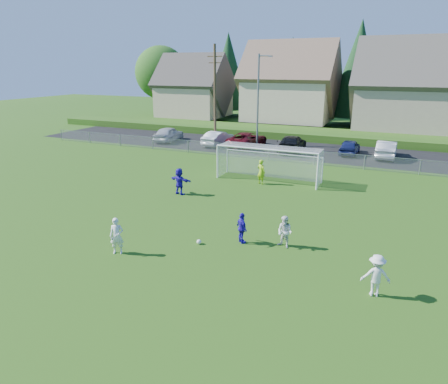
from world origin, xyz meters
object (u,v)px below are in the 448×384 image
Objects in this scene: car_c at (247,140)px; player_blue_a at (242,228)px; car_a at (169,134)px; soccer_goal at (270,158)px; player_white_c at (376,275)px; car_d at (292,144)px; car_f at (386,149)px; player_blue_b at (179,181)px; car_e at (350,147)px; goalkeeper at (261,172)px; player_white_b at (285,232)px; soccer_ball at (199,242)px; car_b at (218,138)px; player_white_a at (117,236)px.

player_blue_a is at bearing 115.99° from car_c.
soccer_goal is at bearing 140.09° from car_a.
player_white_c reaches higher than car_a.
car_d is 1.14× the size of car_f.
player_blue_b is (-6.40, 5.28, 0.12)m from player_blue_a.
player_blue_b reaches higher than car_e.
player_blue_a is 9.93m from goalkeeper.
car_d is at bearing 121.70° from player_white_b.
car_a is 19.04m from car_e.
soccer_goal is (-0.41, 11.82, 1.52)m from soccer_ball.
goalkeeper reaches higher than player_blue_a.
car_e is (19.01, 1.10, -0.10)m from car_a.
car_d is at bearing -82.20° from player_white_c.
car_c is (-5.62, 11.98, -0.11)m from goalkeeper.
soccer_ball is 0.03× the size of soccer_goal.
car_b is (-11.10, 21.28, -0.00)m from player_blue_a.
car_f reaches higher than player_white_b.
player_white_a is at bearing 75.27° from car_e.
goalkeeper is 13.23m from car_c.
player_blue_a is 0.86× the size of player_blue_b.
player_blue_b reaches higher than player_white_b.
soccer_ball is 3.99m from player_white_b.
car_b is 3.12m from car_c.
soccer_ball is 22.36m from car_d.
player_white_b is at bearing 2.17° from player_white_a.
player_white_c is at bearing 107.17° from car_d.
car_f is at bearing -173.02° from car_b.
player_white_c is 0.34× the size of car_f.
player_blue_a is (4.61, 3.25, -0.08)m from player_white_a.
goalkeeper is at bearing 136.62° from car_a.
soccer_ball is at bearing -23.00° from player_white_c.
car_b is at bearing 130.63° from soccer_goal.
player_blue_b is 16.67m from car_b.
soccer_ball is 7.80m from player_blue_b.
player_white_c is at bearing 126.17° from car_c.
player_blue_b is 0.23× the size of soccer_goal.
goalkeeper is 0.32× the size of car_c.
car_e is 0.87× the size of car_f.
goalkeeper is (-4.33, 9.29, 0.12)m from player_white_b.
player_white_c is at bearing 147.21° from goalkeeper.
soccer_ball is 0.04× the size of car_c.
player_white_a reaches higher than player_white_b.
car_a is 0.63× the size of soccer_goal.
player_white_a is 14.35m from soccer_goal.
car_c is at bearing -73.89° from player_blue_b.
car_d is at bearing 60.32° from player_white_a.
goalkeeper is at bearing -68.41° from player_white_c.
player_blue_a is 22.75m from car_f.
player_white_c is 0.35× the size of car_b.
car_a is at bearing -9.71° from player_blue_a.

